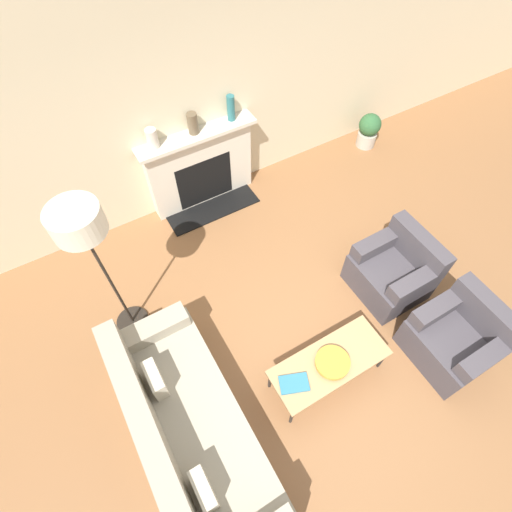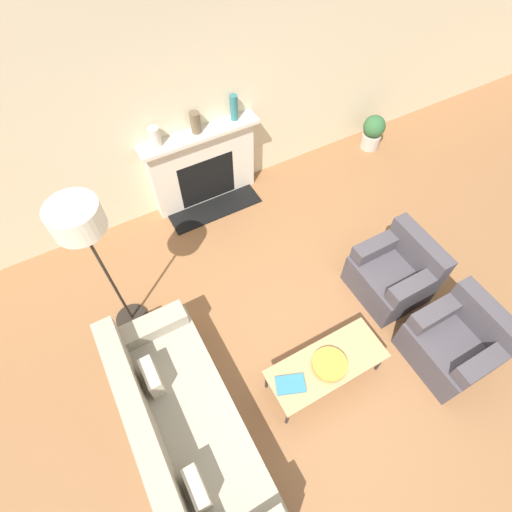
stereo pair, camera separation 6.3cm
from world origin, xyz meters
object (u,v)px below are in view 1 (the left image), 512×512
Objects in this scene: floor_lamp at (83,233)px; mantel_vase_left at (152,138)px; couch at (189,432)px; coffee_table at (330,363)px; book at (294,383)px; potted_plant at (369,130)px; mantel_vase_center_right at (231,108)px; bowl at (332,362)px; armchair_far at (394,271)px; armchair_near at (456,338)px; fireplace at (201,169)px; mantel_vase_center_left at (193,123)px.

mantel_vase_left is (1.07, 1.37, -0.40)m from floor_lamp.
couch is 1.18× the size of floor_lamp.
mantel_vase_left is at bearing 52.16° from floor_lamp.
coffee_table is 0.43m from book.
coffee_table is at bearing -135.42° from potted_plant.
floor_lamp is 5.88× the size of mantel_vase_center_right.
mantel_vase_left is (-0.49, 3.03, 0.88)m from coffee_table.
potted_plant is at bearing 44.88° from bowl.
mantel_vase_left is at bearing 99.19° from bowl.
book is 0.59× the size of potted_plant.
potted_plant is at bearing 146.59° from armchair_far.
floor_lamp is at bearing 133.31° from coffee_table.
armchair_near is 1.00× the size of armchair_far.
floor_lamp is (-1.56, 1.65, 1.28)m from coffee_table.
couch is 2.78× the size of armchair_far.
floor_lamp is (-1.60, -1.36, 1.10)m from fireplace.
floor_lamp is 4.71m from potted_plant.
mantel_vase_left is at bearing 175.55° from potted_plant.
armchair_near reaches higher than potted_plant.
book is at bearing -179.85° from coffee_table.
book is at bearing -98.97° from fireplace.
fireplace is 2.80m from armchair_far.
fireplace is 1.89× the size of armchair_far.
fireplace is at bearing 89.21° from bowl.
mantel_vase_center_left is 0.81× the size of mantel_vase_center_right.
book is (-1.77, 0.44, 0.10)m from armchair_near.
armchair_far is (0.00, 0.98, 0.00)m from armchair_near.
couch is at bearing 174.77° from coffee_table.
couch is 3.41m from mantel_vase_center_left.
bowl is (0.00, -0.03, 0.07)m from coffee_table.
armchair_near is 1.82m from book.
book is 2.35m from floor_lamp.
armchair_near is 3.40× the size of mantel_vase_left.
potted_plant is (2.26, -0.26, -1.01)m from mantel_vase_center_right.
mantel_vase_left is at bearing -143.70° from armchair_far.
couch is 6.64× the size of bowl.
couch is 8.62× the size of mantel_vase_center_left.
armchair_near is 2.53× the size of book.
mantel_vase_center_right is at bearing 0.00° from mantel_vase_center_left.
floor_lamp is 7.29× the size of mantel_vase_center_left.
book is (1.06, -0.14, 0.12)m from couch.
mantel_vase_center_right reaches higher than mantel_vase_left.
mantel_vase_center_right reaches higher than book.
couch is at bearing -109.11° from mantel_vase_left.
armchair_far is at bearing 180.00° from armchair_near.
bowl is (-1.33, -0.56, 0.13)m from armchair_far.
fireplace is 0.68× the size of couch.
coffee_table is 2.60m from floor_lamp.
mantel_vase_left reaches higher than armchair_near.
coffee_table is at bearing -100.34° from mantel_vase_center_right.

